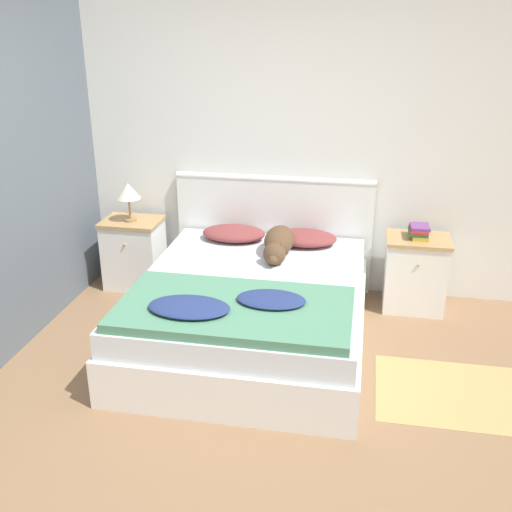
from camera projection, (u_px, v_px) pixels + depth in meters
ground_plane at (221, 422)px, 3.68m from camera, size 16.00×16.00×0.00m
wall_back at (277, 146)px, 5.14m from camera, size 9.00×0.06×2.55m
wall_side_left at (28, 167)px, 4.45m from camera, size 0.06×3.10×2.55m
bed at (251, 311)px, 4.50m from camera, size 1.67×2.06×0.52m
headboard at (273, 230)px, 5.35m from camera, size 1.75×0.06×1.03m
nightstand_left at (134, 253)px, 5.43m from camera, size 0.52×0.41×0.63m
nightstand_right at (415, 273)px, 5.01m from camera, size 0.52×0.41×0.63m
pillow_left at (234, 233)px, 5.16m from camera, size 0.55×0.37×0.11m
pillow_right at (304, 238)px, 5.05m from camera, size 0.55×0.37×0.11m
quilt at (232, 308)px, 3.88m from camera, size 1.52×0.84×0.11m
dog at (278, 243)px, 4.81m from camera, size 0.24×0.66×0.22m
book_stack at (419, 231)px, 4.88m from camera, size 0.17×0.22×0.11m
table_lamp at (128, 192)px, 5.20m from camera, size 0.21×0.21×0.34m
rug at (468, 395)px, 3.94m from camera, size 1.20×0.78×0.00m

